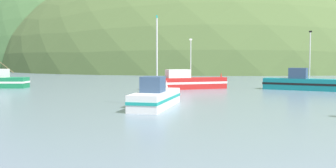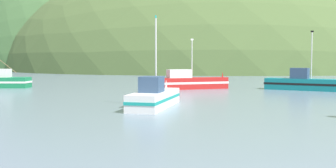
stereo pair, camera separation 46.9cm
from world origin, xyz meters
TOP-DOWN VIEW (x-y plane):
  - hill_far_right at (43.77, 142.95)m, footprint 171.31×137.05m
  - hill_mid_right at (-4.91, 157.35)m, footprint 108.45×86.76m
  - hill_mid_left at (103.38, 254.96)m, footprint 90.09×72.08m
  - fishing_boat_red at (3.99, 39.32)m, footprint 10.92×3.46m
  - fishing_boat_white at (-2.38, 21.29)m, footprint 5.24×8.38m
  - fishing_boat_teal at (18.48, 34.61)m, footprint 10.13×8.84m

SIDE VIEW (x-z plane):
  - hill_far_right at x=43.77m, z-range -43.34..43.34m
  - hill_mid_right at x=-4.91m, z-range -44.02..44.02m
  - hill_mid_left at x=103.38m, z-range -39.52..39.52m
  - fishing_boat_white at x=-2.38m, z-range -2.81..4.39m
  - fishing_boat_teal at x=18.48m, z-range -2.75..4.48m
  - fishing_boat_red at x=3.99m, z-range -2.30..4.11m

